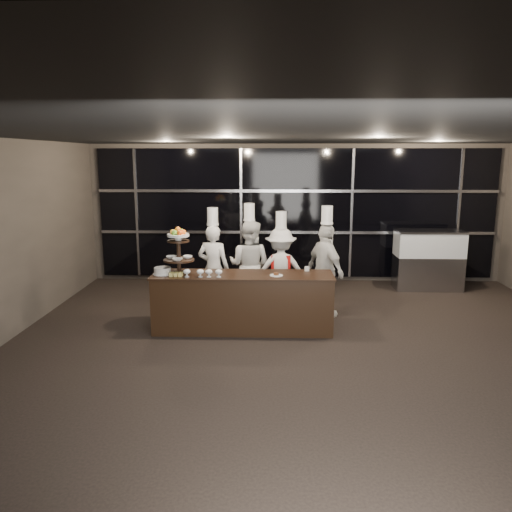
{
  "coord_description": "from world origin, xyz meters",
  "views": [
    {
      "loc": [
        -0.56,
        -5.93,
        2.73
      ],
      "look_at": [
        -0.79,
        1.97,
        1.15
      ],
      "focal_mm": 35.0,
      "sensor_mm": 36.0,
      "label": 1
    }
  ],
  "objects_px": {
    "display_stand": "(179,247)",
    "layer_cake": "(163,271)",
    "chef_a": "(213,267)",
    "chef_d": "(326,269)",
    "buffet_counter": "(243,302)",
    "chef_c": "(281,269)",
    "chef_b": "(249,264)",
    "display_case": "(428,257)"
  },
  "relations": [
    {
      "from": "layer_cake",
      "to": "chef_b",
      "type": "xyz_separation_m",
      "value": [
        1.31,
        1.18,
        -0.15
      ]
    },
    {
      "from": "display_case",
      "to": "chef_c",
      "type": "height_order",
      "value": "chef_c"
    },
    {
      "from": "layer_cake",
      "to": "display_case",
      "type": "distance_m",
      "value": 5.65
    },
    {
      "from": "layer_cake",
      "to": "chef_a",
      "type": "xyz_separation_m",
      "value": [
        0.68,
        1.05,
        -0.16
      ]
    },
    {
      "from": "display_case",
      "to": "chef_a",
      "type": "relative_size",
      "value": 0.74
    },
    {
      "from": "buffet_counter",
      "to": "display_stand",
      "type": "height_order",
      "value": "display_stand"
    },
    {
      "from": "chef_d",
      "to": "chef_a",
      "type": "bearing_deg",
      "value": 173.32
    },
    {
      "from": "chef_b",
      "to": "chef_c",
      "type": "distance_m",
      "value": 0.57
    },
    {
      "from": "layer_cake",
      "to": "chef_d",
      "type": "bearing_deg",
      "value": 17.22
    },
    {
      "from": "buffet_counter",
      "to": "chef_a",
      "type": "height_order",
      "value": "chef_a"
    },
    {
      "from": "display_case",
      "to": "chef_b",
      "type": "bearing_deg",
      "value": -157.74
    },
    {
      "from": "layer_cake",
      "to": "chef_d",
      "type": "relative_size",
      "value": 0.16
    },
    {
      "from": "layer_cake",
      "to": "chef_c",
      "type": "relative_size",
      "value": 0.17
    },
    {
      "from": "buffet_counter",
      "to": "display_stand",
      "type": "xyz_separation_m",
      "value": [
        -1.0,
        -0.0,
        0.87
      ]
    },
    {
      "from": "layer_cake",
      "to": "chef_c",
      "type": "height_order",
      "value": "chef_c"
    },
    {
      "from": "chef_c",
      "to": "chef_d",
      "type": "distance_m",
      "value": 0.85
    },
    {
      "from": "display_stand",
      "to": "chef_d",
      "type": "distance_m",
      "value": 2.55
    },
    {
      "from": "display_stand",
      "to": "display_case",
      "type": "distance_m",
      "value": 5.44
    },
    {
      "from": "buffet_counter",
      "to": "layer_cake",
      "type": "xyz_separation_m",
      "value": [
        -1.25,
        -0.05,
        0.51
      ]
    },
    {
      "from": "chef_b",
      "to": "chef_c",
      "type": "xyz_separation_m",
      "value": [
        0.56,
        -0.01,
        -0.07
      ]
    },
    {
      "from": "chef_b",
      "to": "chef_c",
      "type": "height_order",
      "value": "chef_b"
    },
    {
      "from": "layer_cake",
      "to": "chef_a",
      "type": "bearing_deg",
      "value": 57.0
    },
    {
      "from": "display_stand",
      "to": "layer_cake",
      "type": "xyz_separation_m",
      "value": [
        -0.25,
        -0.05,
        -0.37
      ]
    },
    {
      "from": "display_case",
      "to": "chef_b",
      "type": "xyz_separation_m",
      "value": [
        -3.66,
        -1.5,
        0.14
      ]
    },
    {
      "from": "buffet_counter",
      "to": "chef_a",
      "type": "relative_size",
      "value": 1.52
    },
    {
      "from": "buffet_counter",
      "to": "chef_b",
      "type": "xyz_separation_m",
      "value": [
        0.06,
        1.13,
        0.36
      ]
    },
    {
      "from": "display_stand",
      "to": "chef_a",
      "type": "bearing_deg",
      "value": 66.85
    },
    {
      "from": "chef_a",
      "to": "chef_b",
      "type": "xyz_separation_m",
      "value": [
        0.63,
        0.14,
        0.01
      ]
    },
    {
      "from": "display_case",
      "to": "chef_d",
      "type": "height_order",
      "value": "chef_d"
    },
    {
      "from": "chef_a",
      "to": "chef_c",
      "type": "relative_size",
      "value": 1.04
    },
    {
      "from": "layer_cake",
      "to": "chef_a",
      "type": "height_order",
      "value": "chef_a"
    },
    {
      "from": "display_stand",
      "to": "chef_d",
      "type": "bearing_deg",
      "value": 17.84
    },
    {
      "from": "buffet_counter",
      "to": "chef_c",
      "type": "height_order",
      "value": "chef_c"
    },
    {
      "from": "buffet_counter",
      "to": "layer_cake",
      "type": "height_order",
      "value": "layer_cake"
    },
    {
      "from": "chef_a",
      "to": "chef_d",
      "type": "xyz_separation_m",
      "value": [
        1.96,
        -0.23,
        0.02
      ]
    },
    {
      "from": "chef_a",
      "to": "chef_d",
      "type": "height_order",
      "value": "chef_d"
    },
    {
      "from": "display_stand",
      "to": "chef_a",
      "type": "relative_size",
      "value": 0.4
    },
    {
      "from": "buffet_counter",
      "to": "chef_d",
      "type": "height_order",
      "value": "chef_d"
    },
    {
      "from": "layer_cake",
      "to": "chef_b",
      "type": "distance_m",
      "value": 1.77
    },
    {
      "from": "buffet_counter",
      "to": "chef_d",
      "type": "relative_size",
      "value": 1.48
    },
    {
      "from": "display_stand",
      "to": "chef_c",
      "type": "xyz_separation_m",
      "value": [
        1.62,
        1.12,
        -0.58
      ]
    },
    {
      "from": "buffet_counter",
      "to": "chef_a",
      "type": "bearing_deg",
      "value": 119.99
    }
  ]
}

